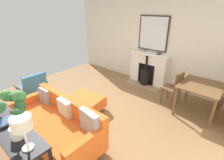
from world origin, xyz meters
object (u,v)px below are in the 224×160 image
object	(u,v)px
dining_table	(201,89)
mantel_bowl_near	(142,50)
sofa	(57,124)
console_table	(11,131)
potted_plant	(10,109)
ottoman	(87,102)
book_stack	(6,122)
dining_chair_near_fireplace	(175,86)
armchair_accent	(33,85)
fireplace	(148,70)
table_lamp_far_end	(22,124)
mantel_bowl_far	(159,54)

from	to	relation	value
dining_table	mantel_bowl_near	bearing A→B (deg)	-110.21
sofa	console_table	size ratio (longest dim) A/B	1.21
potted_plant	ottoman	bearing A→B (deg)	-159.66
ottoman	mantel_bowl_near	bearing A→B (deg)	178.42
mantel_bowl_near	book_stack	xyz separation A→B (m)	(4.09, 0.12, -0.31)
book_stack	dining_table	world-z (taller)	book_stack
sofa	potted_plant	size ratio (longest dim) A/B	2.95
potted_plant	book_stack	xyz separation A→B (m)	(-0.00, -0.45, -0.42)
console_table	dining_chair_near_fireplace	world-z (taller)	dining_chair_near_fireplace
armchair_accent	potted_plant	distance (m)	2.43
fireplace	potted_plant	size ratio (longest dim) A/B	1.93
table_lamp_far_end	book_stack	world-z (taller)	table_lamp_far_end
armchair_accent	book_stack	xyz separation A→B (m)	(1.12, 1.58, 0.29)
ottoman	dining_table	size ratio (longest dim) A/B	0.91
sofa	ottoman	xyz separation A→B (m)	(-1.01, -0.33, -0.11)
table_lamp_far_end	dining_table	world-z (taller)	table_lamp_far_end
mantel_bowl_near	console_table	world-z (taller)	mantel_bowl_near
console_table	potted_plant	bearing A→B (deg)	89.90
armchair_accent	book_stack	size ratio (longest dim) A/B	3.04
table_lamp_far_end	book_stack	bearing A→B (deg)	-89.98
mantel_bowl_far	potted_plant	xyz separation A→B (m)	(4.09, 0.01, 0.12)
mantel_bowl_near	dining_table	bearing A→B (deg)	69.79
fireplace	table_lamp_far_end	distance (m)	4.14
fireplace	mantel_bowl_near	xyz separation A→B (m)	(-0.04, -0.27, 0.59)
table_lamp_far_end	dining_table	xyz separation A→B (m)	(-3.35, 1.14, -0.45)
console_table	ottoman	bearing A→B (deg)	-169.50
table_lamp_far_end	potted_plant	xyz separation A→B (m)	(0.00, -0.29, 0.08)
console_table	potted_plant	xyz separation A→B (m)	(0.00, 0.32, 0.53)
mantel_bowl_far	dining_table	size ratio (longest dim) A/B	0.15
mantel_bowl_near	table_lamp_far_end	size ratio (longest dim) A/B	0.32
console_table	book_stack	distance (m)	0.17
fireplace	mantel_bowl_far	size ratio (longest dim) A/B	8.79
book_stack	potted_plant	bearing A→B (deg)	89.96
ottoman	table_lamp_far_end	bearing A→B (deg)	28.25
dining_chair_near_fireplace	book_stack	bearing A→B (deg)	-21.57
sofa	console_table	distance (m)	0.79
mantel_bowl_near	ottoman	xyz separation A→B (m)	(2.35, -0.06, -0.83)
fireplace	book_stack	world-z (taller)	fireplace
potted_plant	armchair_accent	bearing A→B (deg)	-118.74
dining_chair_near_fireplace	ottoman	bearing A→B (deg)	-43.35
fireplace	dining_chair_near_fireplace	xyz separation A→B (m)	(0.71, 1.17, 0.06)
mantel_bowl_near	potted_plant	distance (m)	4.13
console_table	book_stack	world-z (taller)	book_stack
sofa	armchair_accent	world-z (taller)	sofa
fireplace	book_stack	bearing A→B (deg)	-2.10
console_table	dining_table	xyz separation A→B (m)	(-3.35, 1.75, -0.00)
mantel_bowl_far	dining_chair_near_fireplace	distance (m)	1.26
mantel_bowl_near	ottoman	size ratio (longest dim) A/B	0.17
fireplace	potted_plant	world-z (taller)	potted_plant
dining_chair_near_fireplace	table_lamp_far_end	bearing A→B (deg)	-9.77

